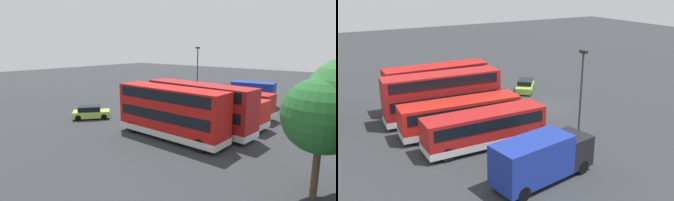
% 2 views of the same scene
% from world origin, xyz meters
% --- Properties ---
extents(ground_plane, '(140.00, 140.00, 0.00)m').
position_xyz_m(ground_plane, '(0.00, 0.00, 0.00)').
color(ground_plane, '#2D3033').
extents(bus_single_deck_near_end, '(2.74, 10.22, 2.95)m').
position_xyz_m(bus_single_deck_near_end, '(-5.62, 9.55, 1.62)').
color(bus_single_deck_near_end, '#A51919').
rests_on(bus_single_deck_near_end, ground).
extents(bus_single_deck_second, '(3.26, 10.82, 2.95)m').
position_xyz_m(bus_single_deck_second, '(-1.95, 10.09, 1.62)').
color(bus_single_deck_second, red).
rests_on(bus_single_deck_second, ground).
extents(bus_double_decker_third, '(3.29, 11.24, 4.55)m').
position_xyz_m(bus_double_decker_third, '(1.86, 10.29, 2.45)').
color(bus_double_decker_third, '#A51919').
rests_on(bus_double_decker_third, ground).
extents(bus_double_decker_fourth, '(2.79, 10.60, 4.55)m').
position_xyz_m(bus_double_decker_fourth, '(5.26, 9.64, 2.45)').
color(bus_double_decker_fourth, '#B71411').
rests_on(bus_double_decker_fourth, ground).
extents(box_truck_blue, '(3.63, 7.80, 3.20)m').
position_xyz_m(box_truck_blue, '(-12.40, 8.74, 1.71)').
color(box_truck_blue, navy).
rests_on(box_truck_blue, ground).
extents(car_hatchback_silver, '(4.18, 3.90, 1.43)m').
position_xyz_m(car_hatchback_silver, '(5.69, -1.51, 0.70)').
color(car_hatchback_silver, '#A5D14C').
rests_on(car_hatchback_silver, ground).
extents(lamp_post_tall, '(0.70, 0.30, 7.85)m').
position_xyz_m(lamp_post_tall, '(-9.09, 2.76, 4.60)').
color(lamp_post_tall, '#38383D').
rests_on(lamp_post_tall, ground).
extents(tree_midleft, '(3.97, 3.97, 6.55)m').
position_xyz_m(tree_midleft, '(8.03, 21.73, 4.55)').
color(tree_midleft, '#4C3823').
rests_on(tree_midleft, ground).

